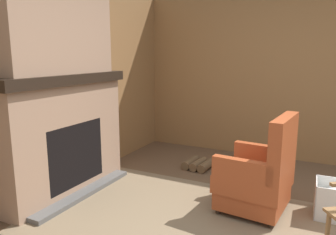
{
  "coord_description": "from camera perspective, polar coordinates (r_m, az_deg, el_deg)",
  "views": [
    {
      "loc": [
        0.4,
        -2.68,
        1.59
      ],
      "look_at": [
        -1.17,
        0.46,
        0.9
      ],
      "focal_mm": 35.0,
      "sensor_mm": 36.0,
      "label": 1
    }
  ],
  "objects": [
    {
      "name": "armchair",
      "position": [
        3.47,
        15.52,
        -10.04
      ],
      "size": [
        0.71,
        0.75,
        1.01
      ],
      "rotation": [
        0.0,
        0.0,
        3.05
      ],
      "color": "#A84723",
      "rests_on": "ground"
    },
    {
      "name": "storage_case",
      "position": [
        4.04,
        -15.35,
        8.59
      ],
      "size": [
        0.15,
        0.21,
        0.14
      ],
      "color": "gray",
      "rests_on": "fireplace_hearth"
    },
    {
      "name": "fireplace_hearth",
      "position": [
        3.88,
        -17.45,
        -3.01
      ],
      "size": [
        0.56,
        1.73,
        1.37
      ],
      "color": "#9E7A60",
      "rests_on": "ground"
    },
    {
      "name": "wood_panel_wall_left",
      "position": [
        3.93,
        -20.24,
        5.91
      ],
      "size": [
        0.06,
        5.45,
        2.56
      ],
      "color": "olive",
      "rests_on": "ground"
    },
    {
      "name": "chimney_breast",
      "position": [
        3.79,
        -18.74,
        16.06
      ],
      "size": [
        0.31,
        1.43,
        1.17
      ],
      "color": "#9E7A60",
      "rests_on": "fireplace_hearth"
    },
    {
      "name": "decorative_plate_on_mantel",
      "position": [
        3.83,
        -18.68,
        8.93
      ],
      "size": [
        0.06,
        0.23,
        0.23
      ],
      "color": "red",
      "rests_on": "fireplace_hearth"
    },
    {
      "name": "wood_panel_wall_back",
      "position": [
        5.16,
        22.53,
        6.92
      ],
      "size": [
        5.45,
        0.09,
        2.56
      ],
      "color": "olive",
      "rests_on": "ground"
    },
    {
      "name": "firewood_stack",
      "position": [
        4.67,
        5.31,
        -8.07
      ],
      "size": [
        0.38,
        0.39,
        0.12
      ],
      "rotation": [
        0.0,
        0.0,
        -0.06
      ],
      "color": "brown",
      "rests_on": "ground"
    },
    {
      "name": "area_rug",
      "position": [
        3.25,
        5.8,
        -18.11
      ],
      "size": [
        3.17,
        1.92,
        0.01
      ],
      "color": "#7A664C",
      "rests_on": "ground"
    },
    {
      "name": "oil_lamp_vase",
      "position": [
        3.48,
        -24.26,
        7.99
      ],
      "size": [
        0.11,
        0.11,
        0.26
      ],
      "color": "#47708E",
      "rests_on": "fireplace_hearth"
    }
  ]
}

